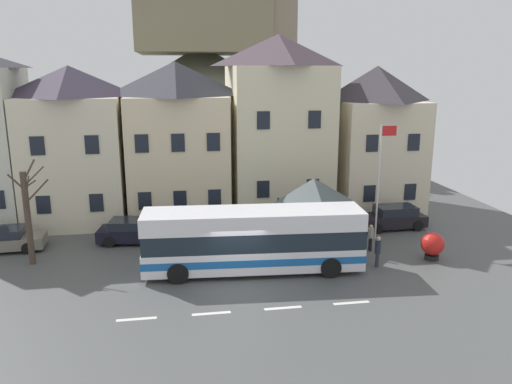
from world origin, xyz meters
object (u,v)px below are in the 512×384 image
(townhouse_02, at_px, (178,142))
(parked_car_03, at_px, (320,223))
(bus_shelter, at_px, (313,192))
(parked_car_02, at_px, (1,239))
(townhouse_01, at_px, (74,146))
(parked_car_00, at_px, (393,217))
(transit_bus, at_px, (253,241))
(parked_car_01, at_px, (138,231))
(hilltop_castle, at_px, (204,98))
(flagpole, at_px, (380,174))
(townhouse_04, at_px, (374,139))
(pedestrian_01, at_px, (371,237))
(harbour_buoy, at_px, (433,245))
(bare_tree_00, at_px, (28,215))
(public_bench, at_px, (280,226))
(pedestrian_00, at_px, (378,250))
(townhouse_03, at_px, (278,125))

(townhouse_02, xyz_separation_m, parked_car_03, (8.34, -4.73, -4.48))
(bus_shelter, relative_size, parked_car_02, 0.85)
(townhouse_01, relative_size, parked_car_03, 2.17)
(bus_shelter, bearing_deg, parked_car_00, 20.46)
(transit_bus, height_order, parked_car_01, transit_bus)
(parked_car_01, bearing_deg, hilltop_castle, 86.37)
(bus_shelter, xyz_separation_m, parked_car_03, (1.00, 1.94, -2.48))
(parked_car_02, distance_m, flagpole, 21.54)
(hilltop_castle, bearing_deg, townhouse_04, -65.80)
(parked_car_02, distance_m, pedestrian_01, 20.38)
(bus_shelter, bearing_deg, harbour_buoy, -29.67)
(townhouse_01, distance_m, flagpole, 19.01)
(bare_tree_00, bearing_deg, parked_car_03, 8.51)
(flagpole, bearing_deg, parked_car_03, 153.18)
(hilltop_castle, relative_size, parked_car_03, 9.25)
(townhouse_02, bearing_deg, public_bench, -36.06)
(pedestrian_01, height_order, public_bench, pedestrian_01)
(bus_shelter, bearing_deg, public_bench, 120.65)
(townhouse_01, bearing_deg, townhouse_04, 1.41)
(bus_shelter, bearing_deg, pedestrian_00, -56.92)
(parked_car_03, relative_size, flagpole, 0.68)
(townhouse_03, distance_m, flagpole, 8.74)
(harbour_buoy, bearing_deg, transit_bus, -179.72)
(hilltop_castle, relative_size, transit_bus, 3.93)
(hilltop_castle, height_order, transit_bus, hilltop_castle)
(transit_bus, bearing_deg, pedestrian_01, 18.62)
(townhouse_01, bearing_deg, bare_tree_00, -98.92)
(hilltop_castle, distance_m, bare_tree_00, 33.31)
(townhouse_03, bearing_deg, transit_bus, -107.42)
(townhouse_04, relative_size, pedestrian_00, 6.25)
(public_bench, bearing_deg, bus_shelter, -59.35)
(hilltop_castle, height_order, flagpole, hilltop_castle)
(townhouse_01, relative_size, townhouse_03, 0.83)
(townhouse_04, xyz_separation_m, parked_car_00, (-0.55, -5.06, -4.30))
(hilltop_castle, height_order, pedestrian_00, hilltop_castle)
(hilltop_castle, xyz_separation_m, flagpole, (8.25, -30.41, -2.80))
(bus_shelter, bearing_deg, hilltop_castle, 97.77)
(hilltop_castle, height_order, harbour_buoy, hilltop_castle)
(harbour_buoy, xyz_separation_m, bare_tree_00, (-20.59, 2.75, 1.82))
(flagpole, bearing_deg, public_bench, 160.38)
(parked_car_00, height_order, bare_tree_00, bare_tree_00)
(transit_bus, xyz_separation_m, parked_car_01, (-5.93, 5.31, -0.91))
(townhouse_01, bearing_deg, public_bench, -19.45)
(townhouse_04, xyz_separation_m, bare_tree_00, (-21.36, -7.68, -2.38))
(flagpole, bearing_deg, townhouse_03, 122.46)
(townhouse_02, bearing_deg, parked_car_03, -29.58)
(hilltop_castle, bearing_deg, bus_shelter, -82.23)
(pedestrian_00, bearing_deg, public_bench, 122.15)
(parked_car_02, distance_m, harbour_buoy, 23.37)
(townhouse_01, xyz_separation_m, pedestrian_00, (16.23, -10.40, -4.12))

